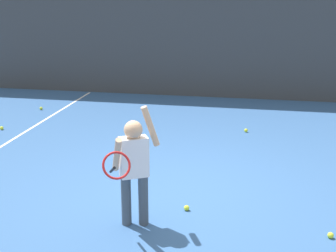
{
  "coord_description": "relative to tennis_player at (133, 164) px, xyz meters",
  "views": [
    {
      "loc": [
        0.94,
        -5.53,
        2.56
      ],
      "look_at": [
        -0.17,
        0.14,
        0.85
      ],
      "focal_mm": 50.6,
      "sensor_mm": 36.0,
      "label": 1
    }
  ],
  "objects": [
    {
      "name": "tennis_ball_7",
      "position": [
        2.11,
        0.11,
        -0.69
      ],
      "size": [
        0.07,
        0.07,
        0.07
      ],
      "primitive_type": "sphere",
      "color": "#CCE033",
      "rests_on": "ground"
    },
    {
      "name": "tennis_ball_0",
      "position": [
        1.1,
        3.78,
        -0.69
      ],
      "size": [
        0.07,
        0.07,
        0.07
      ],
      "primitive_type": "sphere",
      "color": "#CCE033",
      "rests_on": "ground"
    },
    {
      "name": "tennis_ball_4",
      "position": [
        -3.31,
        4.59,
        -0.69
      ],
      "size": [
        0.07,
        0.07,
        0.07
      ],
      "primitive_type": "sphere",
      "color": "#CCE033",
      "rests_on": "ground"
    },
    {
      "name": "tennis_player",
      "position": [
        0.0,
        0.0,
        0.0
      ],
      "size": [
        0.51,
        0.81,
        1.35
      ],
      "rotation": [
        0.0,
        0.0,
        0.5
      ],
      "color": "#3F4C59",
      "rests_on": "ground"
    },
    {
      "name": "back_fence_windscreen",
      "position": [
        0.34,
        6.56,
        1.04
      ],
      "size": [
        13.89,
        0.08,
        3.53
      ],
      "primitive_type": "cube",
      "color": "#383D42",
      "rests_on": "ground"
    },
    {
      "name": "tennis_ball_5",
      "position": [
        0.52,
        0.46,
        -0.69
      ],
      "size": [
        0.07,
        0.07,
        0.07
      ],
      "primitive_type": "sphere",
      "color": "#CCE033",
      "rests_on": "ground"
    },
    {
      "name": "ground_plane",
      "position": [
        0.34,
        0.93,
        -0.73
      ],
      "size": [
        20.0,
        20.0,
        0.0
      ],
      "primitive_type": "plane",
      "color": "#335B93"
    },
    {
      "name": "tennis_ball_2",
      "position": [
        -3.37,
        3.06,
        -0.69
      ],
      "size": [
        0.07,
        0.07,
        0.07
      ],
      "primitive_type": "sphere",
      "color": "#CCE033",
      "rests_on": "ground"
    },
    {
      "name": "fence_post_1",
      "position": [
        0.34,
        6.62,
        1.12
      ],
      "size": [
        0.09,
        0.09,
        3.68
      ],
      "primitive_type": "cylinder",
      "color": "slate",
      "rests_on": "ground"
    }
  ]
}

